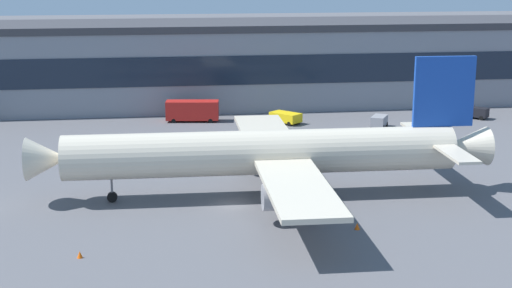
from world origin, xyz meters
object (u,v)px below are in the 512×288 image
(traffic_cone_0, at_px, (357,226))
(traffic_cone_1, at_px, (80,254))
(airliner, at_px, (269,152))
(follow_me_car, at_px, (475,112))
(baggage_tug, at_px, (379,121))
(fuel_truck, at_px, (193,110))
(pushback_tractor, at_px, (285,117))

(traffic_cone_0, relative_size, traffic_cone_1, 1.05)
(airliner, height_order, follow_me_car, airliner)
(baggage_tug, relative_size, traffic_cone_1, 6.49)
(airliner, distance_m, traffic_cone_0, 14.23)
(airliner, height_order, fuel_truck, airliner)
(airliner, relative_size, baggage_tug, 12.24)
(follow_me_car, bearing_deg, traffic_cone_0, -124.11)
(follow_me_car, bearing_deg, pushback_tractor, 179.36)
(baggage_tug, relative_size, fuel_truck, 0.47)
(follow_me_car, relative_size, traffic_cone_1, 7.08)
(pushback_tractor, distance_m, follow_me_car, 31.57)
(baggage_tug, height_order, follow_me_car, same)
(follow_me_car, relative_size, fuel_truck, 0.52)
(baggage_tug, bearing_deg, fuel_truck, 162.83)
(pushback_tractor, bearing_deg, airliner, -102.61)
(airliner, distance_m, follow_me_car, 55.00)
(fuel_truck, relative_size, traffic_cone_1, 13.70)
(follow_me_car, bearing_deg, fuel_truck, 175.15)
(pushback_tractor, bearing_deg, fuel_truck, 166.13)
(traffic_cone_1, bearing_deg, baggage_tug, 49.19)
(baggage_tug, xyz_separation_m, fuel_truck, (-28.22, 8.72, 0.80))
(pushback_tractor, bearing_deg, follow_me_car, -0.64)
(baggage_tug, distance_m, fuel_truck, 29.55)
(pushback_tractor, xyz_separation_m, fuel_truck, (-14.35, 3.54, 0.83))
(airliner, relative_size, traffic_cone_0, 75.53)
(pushback_tractor, xyz_separation_m, traffic_cone_0, (-1.71, -49.48, -0.72))
(follow_me_car, relative_size, traffic_cone_0, 6.72)
(airliner, distance_m, fuel_truck, 41.93)
(pushback_tractor, bearing_deg, traffic_cone_1, -117.41)
(baggage_tug, relative_size, traffic_cone_0, 6.17)
(follow_me_car, xyz_separation_m, traffic_cone_1, (-59.16, -52.83, -0.77))
(airliner, bearing_deg, follow_me_car, 43.13)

